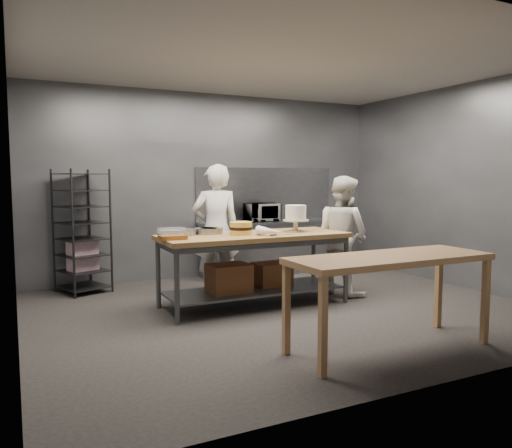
{
  "coord_description": "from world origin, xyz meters",
  "views": [
    {
      "loc": [
        -3.0,
        -5.28,
        1.63
      ],
      "look_at": [
        -0.26,
        0.3,
        1.05
      ],
      "focal_mm": 35.0,
      "sensor_mm": 36.0,
      "label": 1
    }
  ],
  "objects_px": {
    "near_counter": "(390,265)",
    "frosted_cake_stand": "(296,215)",
    "speed_rack": "(82,232)",
    "chef_behind": "(216,230)",
    "work_table": "(252,261)",
    "layer_cake": "(241,228)",
    "chef_right": "(342,235)",
    "microwave": "(262,212)"
  },
  "relations": [
    {
      "from": "speed_rack",
      "to": "chef_behind",
      "type": "relative_size",
      "value": 0.96
    },
    {
      "from": "near_counter",
      "to": "speed_rack",
      "type": "relative_size",
      "value": 1.14
    },
    {
      "from": "near_counter",
      "to": "microwave",
      "type": "xyz_separation_m",
      "value": [
        0.59,
        3.85,
        0.24
      ]
    },
    {
      "from": "work_table",
      "to": "layer_cake",
      "type": "xyz_separation_m",
      "value": [
        -0.15,
        -0.01,
        0.43
      ]
    },
    {
      "from": "chef_right",
      "to": "work_table",
      "type": "bearing_deg",
      "value": 79.96
    },
    {
      "from": "near_counter",
      "to": "frosted_cake_stand",
      "type": "height_order",
      "value": "frosted_cake_stand"
    },
    {
      "from": "work_table",
      "to": "frosted_cake_stand",
      "type": "bearing_deg",
      "value": -0.42
    },
    {
      "from": "work_table",
      "to": "near_counter",
      "type": "height_order",
      "value": "work_table"
    },
    {
      "from": "speed_rack",
      "to": "near_counter",
      "type": "bearing_deg",
      "value": -58.53
    },
    {
      "from": "near_counter",
      "to": "chef_behind",
      "type": "distance_m",
      "value": 2.9
    },
    {
      "from": "near_counter",
      "to": "chef_right",
      "type": "relative_size",
      "value": 1.21
    },
    {
      "from": "work_table",
      "to": "microwave",
      "type": "height_order",
      "value": "microwave"
    },
    {
      "from": "chef_behind",
      "to": "chef_right",
      "type": "distance_m",
      "value": 1.77
    },
    {
      "from": "near_counter",
      "to": "chef_right",
      "type": "bearing_deg",
      "value": 65.16
    },
    {
      "from": "chef_right",
      "to": "layer_cake",
      "type": "height_order",
      "value": "chef_right"
    },
    {
      "from": "speed_rack",
      "to": "chef_right",
      "type": "relative_size",
      "value": 1.06
    },
    {
      "from": "near_counter",
      "to": "chef_behind",
      "type": "bearing_deg",
      "value": 102.78
    },
    {
      "from": "chef_behind",
      "to": "frosted_cake_stand",
      "type": "distance_m",
      "value": 1.16
    },
    {
      "from": "near_counter",
      "to": "speed_rack",
      "type": "bearing_deg",
      "value": 121.47
    },
    {
      "from": "near_counter",
      "to": "speed_rack",
      "type": "xyz_separation_m",
      "value": [
        -2.31,
        3.77,
        0.04
      ]
    },
    {
      "from": "near_counter",
      "to": "chef_right",
      "type": "xyz_separation_m",
      "value": [
        0.97,
        2.09,
        0.01
      ]
    },
    {
      "from": "frosted_cake_stand",
      "to": "microwave",
      "type": "bearing_deg",
      "value": 76.88
    },
    {
      "from": "layer_cake",
      "to": "microwave",
      "type": "bearing_deg",
      "value": 56.26
    },
    {
      "from": "speed_rack",
      "to": "layer_cake",
      "type": "distance_m",
      "value": 2.43
    },
    {
      "from": "near_counter",
      "to": "layer_cake",
      "type": "height_order",
      "value": "layer_cake"
    },
    {
      "from": "work_table",
      "to": "layer_cake",
      "type": "relative_size",
      "value": 8.58
    },
    {
      "from": "near_counter",
      "to": "chef_behind",
      "type": "xyz_separation_m",
      "value": [
        -0.64,
        2.83,
        0.09
      ]
    },
    {
      "from": "near_counter",
      "to": "speed_rack",
      "type": "distance_m",
      "value": 4.42
    },
    {
      "from": "near_counter",
      "to": "microwave",
      "type": "distance_m",
      "value": 3.9
    },
    {
      "from": "speed_rack",
      "to": "frosted_cake_stand",
      "type": "height_order",
      "value": "speed_rack"
    },
    {
      "from": "chef_behind",
      "to": "work_table",
      "type": "bearing_deg",
      "value": 112.67
    },
    {
      "from": "chef_right",
      "to": "layer_cake",
      "type": "bearing_deg",
      "value": 80.09
    },
    {
      "from": "work_table",
      "to": "speed_rack",
      "type": "relative_size",
      "value": 1.37
    },
    {
      "from": "chef_right",
      "to": "frosted_cake_stand",
      "type": "relative_size",
      "value": 4.74
    },
    {
      "from": "microwave",
      "to": "frosted_cake_stand",
      "type": "xyz_separation_m",
      "value": [
        -0.42,
        -1.82,
        0.1
      ]
    },
    {
      "from": "frosted_cake_stand",
      "to": "speed_rack",
      "type": "bearing_deg",
      "value": 144.9
    },
    {
      "from": "work_table",
      "to": "frosted_cake_stand",
      "type": "distance_m",
      "value": 0.86
    },
    {
      "from": "work_table",
      "to": "layer_cake",
      "type": "height_order",
      "value": "layer_cake"
    },
    {
      "from": "frosted_cake_stand",
      "to": "work_table",
      "type": "bearing_deg",
      "value": 179.58
    },
    {
      "from": "near_counter",
      "to": "layer_cake",
      "type": "distance_m",
      "value": 2.13
    },
    {
      "from": "chef_right",
      "to": "frosted_cake_stand",
      "type": "height_order",
      "value": "chef_right"
    },
    {
      "from": "speed_rack",
      "to": "chef_right",
      "type": "distance_m",
      "value": 3.68
    }
  ]
}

